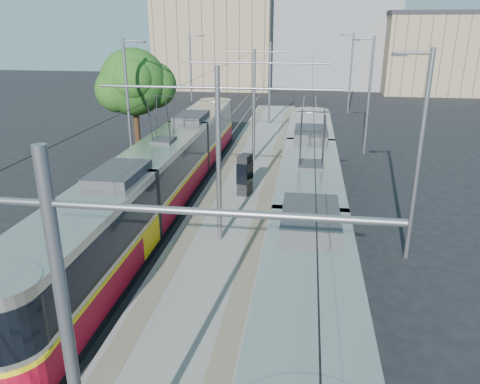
# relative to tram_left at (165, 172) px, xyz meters

# --- Properties ---
(ground) EXTENTS (160.00, 160.00, 0.00)m
(ground) POSITION_rel_tram_left_xyz_m (3.60, -12.40, -1.71)
(ground) COLOR black
(ground) RESTS_ON ground
(platform) EXTENTS (4.00, 50.00, 0.30)m
(platform) POSITION_rel_tram_left_xyz_m (3.60, 4.60, -1.56)
(platform) COLOR gray
(platform) RESTS_ON ground
(tactile_strip_left) EXTENTS (0.70, 50.00, 0.01)m
(tactile_strip_left) POSITION_rel_tram_left_xyz_m (2.15, 4.60, -1.40)
(tactile_strip_left) COLOR gray
(tactile_strip_left) RESTS_ON platform
(tactile_strip_right) EXTENTS (0.70, 50.00, 0.01)m
(tactile_strip_right) POSITION_rel_tram_left_xyz_m (5.05, 4.60, -1.40)
(tactile_strip_right) COLOR gray
(tactile_strip_right) RESTS_ON platform
(rails) EXTENTS (8.71, 70.00, 0.03)m
(rails) POSITION_rel_tram_left_xyz_m (3.60, 4.60, -1.69)
(rails) COLOR gray
(rails) RESTS_ON ground
(tram_left) EXTENTS (2.43, 28.85, 5.50)m
(tram_left) POSITION_rel_tram_left_xyz_m (0.00, 0.00, 0.00)
(tram_left) COLOR black
(tram_left) RESTS_ON ground
(tram_right) EXTENTS (2.43, 28.41, 5.50)m
(tram_right) POSITION_rel_tram_left_xyz_m (7.20, -3.26, 0.15)
(tram_right) COLOR black
(tram_right) RESTS_ON ground
(catenary) EXTENTS (9.20, 70.00, 7.00)m
(catenary) POSITION_rel_tram_left_xyz_m (3.60, 1.75, 2.82)
(catenary) COLOR slate
(catenary) RESTS_ON platform
(street_lamps) EXTENTS (15.18, 38.22, 8.00)m
(street_lamps) POSITION_rel_tram_left_xyz_m (3.60, 8.60, 2.47)
(street_lamps) COLOR slate
(street_lamps) RESTS_ON ground
(shelter) EXTENTS (0.79, 1.07, 2.11)m
(shelter) POSITION_rel_tram_left_xyz_m (3.90, 1.22, -0.30)
(shelter) COLOR black
(shelter) RESTS_ON platform
(tree) EXTENTS (5.01, 4.63, 7.28)m
(tree) POSITION_rel_tram_left_xyz_m (-4.57, 9.56, 3.21)
(tree) COLOR #382314
(tree) RESTS_ON ground
(building_left) EXTENTS (16.32, 12.24, 14.26)m
(building_left) POSITION_rel_tram_left_xyz_m (-6.40, 47.60, 5.43)
(building_left) COLOR gray
(building_left) RESTS_ON ground
(building_centre) EXTENTS (18.36, 14.28, 17.68)m
(building_centre) POSITION_rel_tram_left_xyz_m (9.60, 51.60, 7.14)
(building_centre) COLOR gray
(building_centre) RESTS_ON ground
(building_right) EXTENTS (14.28, 10.20, 10.34)m
(building_right) POSITION_rel_tram_left_xyz_m (23.60, 45.60, 3.47)
(building_right) COLOR gray
(building_right) RESTS_ON ground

